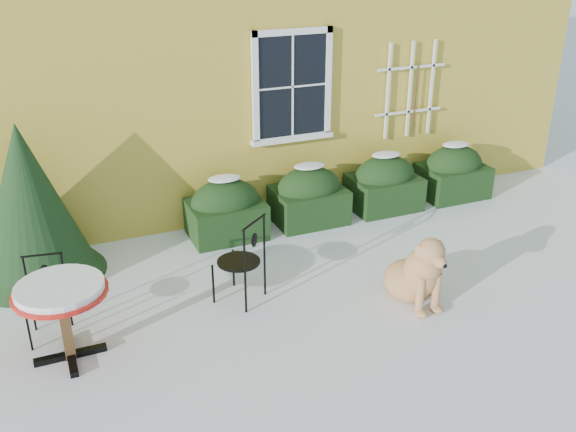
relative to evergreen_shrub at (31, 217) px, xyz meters
name	(u,v)px	position (x,y,z in m)	size (l,w,h in m)	color
ground	(323,322)	(2.85, -2.42, -0.81)	(80.00, 80.00, 0.00)	white
hedge_row	(347,190)	(4.50, 0.13, -0.40)	(4.95, 0.80, 0.91)	black
evergreen_shrub	(31,217)	(0.00, 0.00, 0.00)	(1.65, 1.65, 2.00)	black
bistro_table	(61,297)	(0.16, -1.98, -0.08)	(0.93, 0.93, 0.87)	black
patio_chair_near	(242,260)	(2.19, -1.61, -0.27)	(0.66, 0.66, 1.07)	black
patio_chair_far	(47,299)	(0.03, -1.49, -0.34)	(0.47, 0.46, 0.92)	black
dog	(418,274)	(4.05, -2.47, -0.42)	(0.64, 1.07, 0.95)	tan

